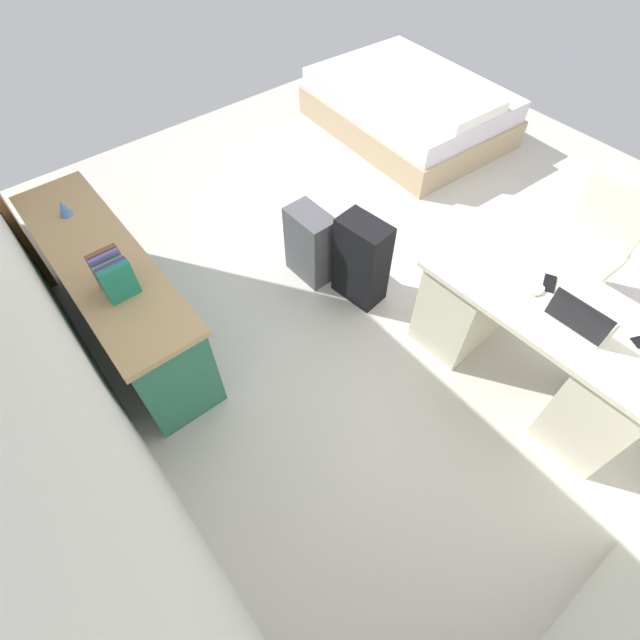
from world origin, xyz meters
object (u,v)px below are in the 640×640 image
(cell_phone_by_mouse, at_px, (549,283))
(figurine_small, at_px, (63,208))
(office_chair, at_px, (581,256))
(computer_mouse, at_px, (538,290))
(suitcase_spare_grey, at_px, (310,245))
(credenza, at_px, (119,297))
(suitcase_black, at_px, (361,261))
(desk, at_px, (534,340))
(bed, at_px, (409,108))
(laptop, at_px, (580,318))

(cell_phone_by_mouse, bearing_deg, figurine_small, 13.37)
(office_chair, distance_m, figurine_small, 3.45)
(computer_mouse, relative_size, figurine_small, 0.91)
(suitcase_spare_grey, height_order, figurine_small, figurine_small)
(credenza, distance_m, cell_phone_by_mouse, 2.66)
(office_chair, bearing_deg, computer_mouse, 96.63)
(suitcase_black, distance_m, cell_phone_by_mouse, 1.23)
(desk, xyz_separation_m, bed, (2.59, -1.59, -0.14))
(suitcase_black, xyz_separation_m, figurine_small, (1.22, 1.48, 0.46))
(computer_mouse, height_order, figurine_small, figurine_small)
(suitcase_spare_grey, height_order, computer_mouse, computer_mouse)
(credenza, height_order, suitcase_spare_grey, credenza)
(bed, xyz_separation_m, computer_mouse, (-2.47, 1.60, 0.51))
(office_chair, relative_size, bed, 0.48)
(figurine_small, bearing_deg, suitcase_black, -129.38)
(desk, xyz_separation_m, figurine_small, (2.41, 1.82, 0.41))
(computer_mouse, bearing_deg, cell_phone_by_mouse, -96.17)
(bed, distance_m, suitcase_spare_grey, 2.29)
(desk, bearing_deg, bed, -31.55)
(desk, height_order, credenza, credenza)
(desk, xyz_separation_m, office_chair, (0.22, -0.82, 0.03))
(laptop, distance_m, computer_mouse, 0.27)
(laptop, bearing_deg, desk, -17.33)
(office_chair, height_order, computer_mouse, office_chair)
(office_chair, xyz_separation_m, suitcase_spare_grey, (1.38, 1.30, -0.13))
(suitcase_spare_grey, distance_m, cell_phone_by_mouse, 1.65)
(desk, relative_size, laptop, 4.59)
(bed, bearing_deg, desk, 148.45)
(credenza, bearing_deg, cell_phone_by_mouse, -133.65)
(suitcase_black, distance_m, computer_mouse, 1.19)
(desk, distance_m, suitcase_spare_grey, 1.67)
(credenza, bearing_deg, suitcase_spare_grey, -104.10)
(credenza, distance_m, suitcase_black, 1.65)
(desk, relative_size, suitcase_black, 2.17)
(office_chair, xyz_separation_m, bed, (2.37, -0.77, -0.18))
(bed, bearing_deg, suitcase_spare_grey, 115.67)
(desk, height_order, bed, desk)
(desk, distance_m, cell_phone_by_mouse, 0.38)
(figurine_small, bearing_deg, desk, -142.99)
(computer_mouse, bearing_deg, laptop, 170.98)
(bed, relative_size, cell_phone_by_mouse, 14.42)
(computer_mouse, height_order, cell_phone_by_mouse, computer_mouse)
(suitcase_spare_grey, bearing_deg, suitcase_black, -161.58)
(office_chair, height_order, cell_phone_by_mouse, office_chair)
(suitcase_black, bearing_deg, suitcase_spare_grey, 12.69)
(computer_mouse, bearing_deg, suitcase_black, 13.85)
(suitcase_spare_grey, xyz_separation_m, figurine_small, (0.82, 1.34, 0.51))
(office_chair, relative_size, suitcase_spare_grey, 1.63)
(suitcase_spare_grey, distance_m, figurine_small, 1.65)
(bed, xyz_separation_m, cell_phone_by_mouse, (-2.47, 1.50, 0.50))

